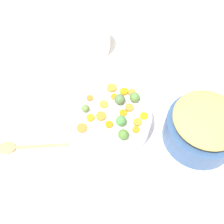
{
  "coord_description": "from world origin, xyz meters",
  "views": [
    {
      "loc": [
        -0.18,
        0.43,
        0.95
      ],
      "look_at": [
        0.01,
        -0.06,
        0.12
      ],
      "focal_mm": 42.42,
      "sensor_mm": 36.0,
      "label": 1
    }
  ],
  "objects_px": {
    "metal_pot": "(201,130)",
    "casserole_dish": "(89,40)",
    "serving_bowl_carrots": "(112,120)",
    "wooden_spoon": "(17,147)"
  },
  "relations": [
    {
      "from": "serving_bowl_carrots",
      "to": "metal_pot",
      "type": "height_order",
      "value": "metal_pot"
    },
    {
      "from": "serving_bowl_carrots",
      "to": "casserole_dish",
      "type": "xyz_separation_m",
      "value": [
        0.26,
        -0.36,
        0.01
      ]
    },
    {
      "from": "serving_bowl_carrots",
      "to": "casserole_dish",
      "type": "height_order",
      "value": "casserole_dish"
    },
    {
      "from": "metal_pot",
      "to": "casserole_dish",
      "type": "xyz_separation_m",
      "value": [
        0.59,
        -0.29,
        -0.0
      ]
    },
    {
      "from": "metal_pot",
      "to": "wooden_spoon",
      "type": "bearing_deg",
      "value": 25.18
    },
    {
      "from": "serving_bowl_carrots",
      "to": "wooden_spoon",
      "type": "bearing_deg",
      "value": 36.47
    },
    {
      "from": "metal_pot",
      "to": "wooden_spoon",
      "type": "distance_m",
      "value": 0.7
    },
    {
      "from": "metal_pot",
      "to": "casserole_dish",
      "type": "relative_size",
      "value": 1.38
    },
    {
      "from": "serving_bowl_carrots",
      "to": "metal_pot",
      "type": "bearing_deg",
      "value": -167.41
    },
    {
      "from": "serving_bowl_carrots",
      "to": "casserole_dish",
      "type": "relative_size",
      "value": 1.49
    }
  ]
}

